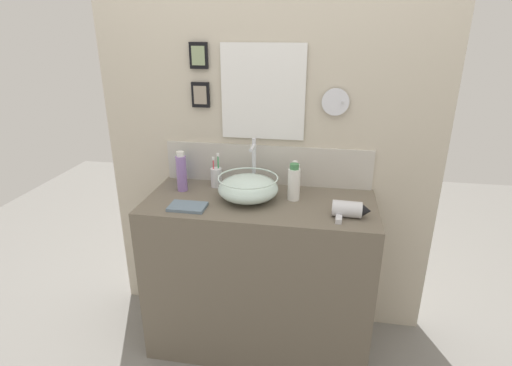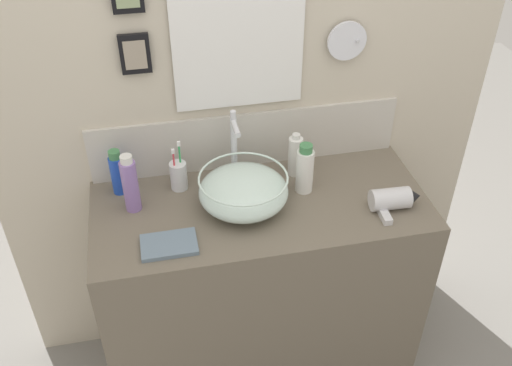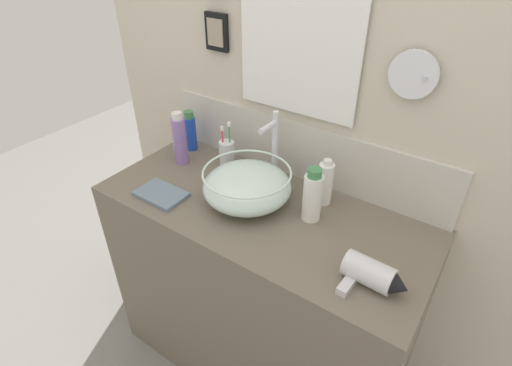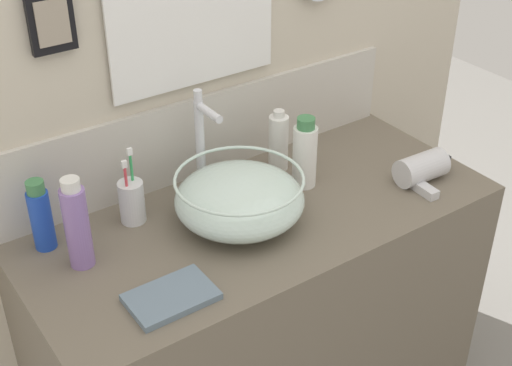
{
  "view_description": "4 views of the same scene",
  "coord_description": "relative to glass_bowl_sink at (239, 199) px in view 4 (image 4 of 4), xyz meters",
  "views": [
    {
      "loc": [
        0.31,
        -1.89,
        1.76
      ],
      "look_at": [
        -0.02,
        0.0,
        1.01
      ],
      "focal_mm": 28.0,
      "sensor_mm": 36.0,
      "label": 1
    },
    {
      "loc": [
        -0.35,
        -1.55,
        2.21
      ],
      "look_at": [
        -0.02,
        0.0,
        1.01
      ],
      "focal_mm": 40.0,
      "sensor_mm": 36.0,
      "label": 2
    },
    {
      "loc": [
        0.63,
        -0.93,
        1.78
      ],
      "look_at": [
        -0.02,
        0.0,
        1.01
      ],
      "focal_mm": 28.0,
      "sensor_mm": 36.0,
      "label": 3
    },
    {
      "loc": [
        -0.85,
        -1.2,
        1.93
      ],
      "look_at": [
        -0.02,
        0.0,
        1.01
      ],
      "focal_mm": 50.0,
      "sensor_mm": 36.0,
      "label": 4
    }
  ],
  "objects": [
    {
      "name": "vanity_counter",
      "position": [
        0.06,
        -0.01,
        -0.52
      ],
      "size": [
        1.21,
        0.53,
        0.91
      ],
      "primitive_type": "cube",
      "color": "#6B6051",
      "rests_on": "ground"
    },
    {
      "name": "back_panel",
      "position": [
        0.06,
        0.29,
        0.27
      ],
      "size": [
        1.93,
        0.1,
        2.49
      ],
      "color": "beige",
      "rests_on": "ground"
    },
    {
      "name": "glass_bowl_sink",
      "position": [
        0.0,
        0.0,
        0.0
      ],
      "size": [
        0.32,
        0.32,
        0.13
      ],
      "color": "silver",
      "rests_on": "vanity_counter"
    },
    {
      "name": "faucet",
      "position": [
        0.0,
        0.17,
        0.1
      ],
      "size": [
        0.02,
        0.11,
        0.29
      ],
      "color": "silver",
      "rests_on": "vanity_counter"
    },
    {
      "name": "hair_drier",
      "position": [
        0.52,
        -0.12,
        -0.03
      ],
      "size": [
        0.19,
        0.14,
        0.08
      ],
      "color": "silver",
      "rests_on": "vanity_counter"
    },
    {
      "name": "toothbrush_cup",
      "position": [
        -0.21,
        0.15,
        -0.01
      ],
      "size": [
        0.06,
        0.06,
        0.2
      ],
      "color": "silver",
      "rests_on": "vanity_counter"
    },
    {
      "name": "soap_dispenser",
      "position": [
        -0.43,
        0.17,
        0.02
      ],
      "size": [
        0.05,
        0.05,
        0.18
      ],
      "color": "blue",
      "rests_on": "vanity_counter"
    },
    {
      "name": "lotion_bottle",
      "position": [
        0.24,
        0.05,
        0.03
      ],
      "size": [
        0.06,
        0.06,
        0.2
      ],
      "color": "white",
      "rests_on": "vanity_counter"
    },
    {
      "name": "shampoo_bottle",
      "position": [
        0.23,
        0.15,
        0.02
      ],
      "size": [
        0.05,
        0.05,
        0.18
      ],
      "color": "white",
      "rests_on": "vanity_counter"
    },
    {
      "name": "spray_bottle",
      "position": [
        -0.39,
        0.07,
        0.04
      ],
      "size": [
        0.06,
        0.06,
        0.23
      ],
      "color": "#8C6BB2",
      "rests_on": "vanity_counter"
    },
    {
      "name": "hand_towel",
      "position": [
        -0.28,
        -0.16,
        -0.06
      ],
      "size": [
        0.18,
        0.12,
        0.02
      ],
      "primitive_type": "cube",
      "color": "slate",
      "rests_on": "vanity_counter"
    }
  ]
}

